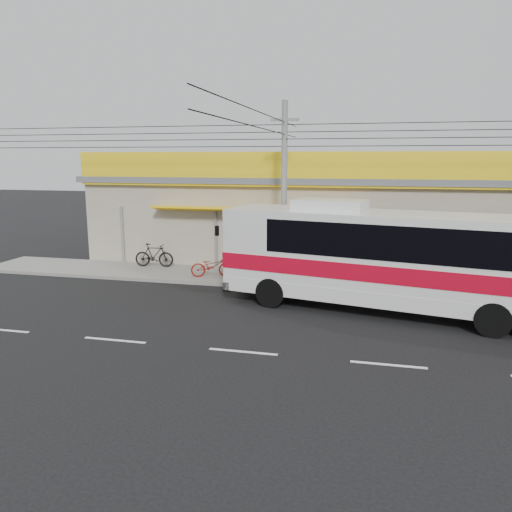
{
  "coord_description": "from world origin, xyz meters",
  "views": [
    {
      "loc": [
        3.42,
        -15.43,
        5.41
      ],
      "look_at": [
        -0.68,
        2.0,
        1.89
      ],
      "focal_mm": 35.0,
      "sensor_mm": 36.0,
      "label": 1
    }
  ],
  "objects_px": {
    "utility_pole": "(285,134)",
    "coach_bus": "(409,256)",
    "motorbike_red": "(212,266)",
    "motorbike_dark": "(154,255)"
  },
  "relations": [
    {
      "from": "coach_bus",
      "to": "motorbike_dark",
      "type": "bearing_deg",
      "value": 170.15
    },
    {
      "from": "motorbike_dark",
      "to": "utility_pole",
      "type": "relative_size",
      "value": 0.06
    },
    {
      "from": "motorbike_dark",
      "to": "utility_pole",
      "type": "distance_m",
      "value": 8.89
    },
    {
      "from": "coach_bus",
      "to": "motorbike_red",
      "type": "bearing_deg",
      "value": 170.1
    },
    {
      "from": "utility_pole",
      "to": "coach_bus",
      "type": "bearing_deg",
      "value": -31.75
    },
    {
      "from": "motorbike_dark",
      "to": "utility_pole",
      "type": "bearing_deg",
      "value": -109.34
    },
    {
      "from": "coach_bus",
      "to": "motorbike_dark",
      "type": "relative_size",
      "value": 6.76
    },
    {
      "from": "coach_bus",
      "to": "utility_pole",
      "type": "height_order",
      "value": "utility_pole"
    },
    {
      "from": "motorbike_dark",
      "to": "motorbike_red",
      "type": "bearing_deg",
      "value": -117.77
    },
    {
      "from": "coach_bus",
      "to": "motorbike_red",
      "type": "relative_size",
      "value": 6.97
    }
  ]
}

